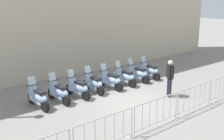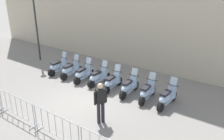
% 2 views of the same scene
% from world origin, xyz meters
% --- Properties ---
extents(ground_plane, '(120.00, 120.00, 0.00)m').
position_xyz_m(ground_plane, '(0.00, 0.00, 0.00)').
color(ground_plane, gray).
extents(motorcycle_0, '(0.56, 1.73, 1.24)m').
position_xyz_m(motorcycle_0, '(-3.57, 1.63, 0.45)').
color(motorcycle_0, black).
rests_on(motorcycle_0, ground).
extents(motorcycle_1, '(0.56, 1.73, 1.24)m').
position_xyz_m(motorcycle_1, '(-2.59, 1.72, 0.45)').
color(motorcycle_1, black).
rests_on(motorcycle_1, ground).
extents(motorcycle_2, '(0.61, 1.72, 1.24)m').
position_xyz_m(motorcycle_2, '(-1.60, 1.78, 0.45)').
color(motorcycle_2, black).
rests_on(motorcycle_2, ground).
extents(motorcycle_3, '(0.56, 1.72, 1.24)m').
position_xyz_m(motorcycle_3, '(-0.64, 1.96, 0.45)').
color(motorcycle_3, black).
rests_on(motorcycle_3, ground).
extents(motorcycle_4, '(0.60, 1.72, 1.24)m').
position_xyz_m(motorcycle_4, '(0.36, 1.93, 0.45)').
color(motorcycle_4, black).
rests_on(motorcycle_4, ground).
extents(motorcycle_5, '(0.56, 1.73, 1.24)m').
position_xyz_m(motorcycle_5, '(1.34, 2.02, 0.45)').
color(motorcycle_5, black).
rests_on(motorcycle_5, ground).
extents(motorcycle_6, '(0.61, 1.72, 1.24)m').
position_xyz_m(motorcycle_6, '(2.32, 2.10, 0.45)').
color(motorcycle_6, black).
rests_on(motorcycle_6, ground).
extents(motorcycle_7, '(0.56, 1.72, 1.24)m').
position_xyz_m(motorcycle_7, '(3.29, 2.18, 0.45)').
color(motorcycle_7, black).
rests_on(motorcycle_7, ground).
extents(barrier_segment_1, '(2.21, 0.58, 1.07)m').
position_xyz_m(barrier_segment_1, '(-3.27, -2.72, 0.53)').
color(barrier_segment_1, '#B2B5B7').
rests_on(barrier_segment_1, ground).
extents(barrier_segment_2, '(2.21, 0.58, 1.07)m').
position_xyz_m(barrier_segment_2, '(-0.97, -2.56, 0.53)').
color(barrier_segment_2, '#B2B5B7').
rests_on(barrier_segment_2, ground).
extents(barrier_segment_3, '(2.21, 0.58, 1.07)m').
position_xyz_m(barrier_segment_3, '(1.32, -2.40, 0.53)').
color(barrier_segment_3, '#B2B5B7').
rests_on(barrier_segment_3, ground).
extents(barrier_segment_4, '(2.21, 0.58, 1.07)m').
position_xyz_m(barrier_segment_4, '(3.62, -2.24, 0.53)').
color(barrier_segment_4, '#B2B5B7').
rests_on(barrier_segment_4, ground).
extents(officer_near_row_end, '(0.35, 0.51, 1.73)m').
position_xyz_m(officer_near_row_end, '(1.84, -0.60, 0.98)').
color(officer_near_row_end, '#23232D').
rests_on(officer_near_row_end, ground).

